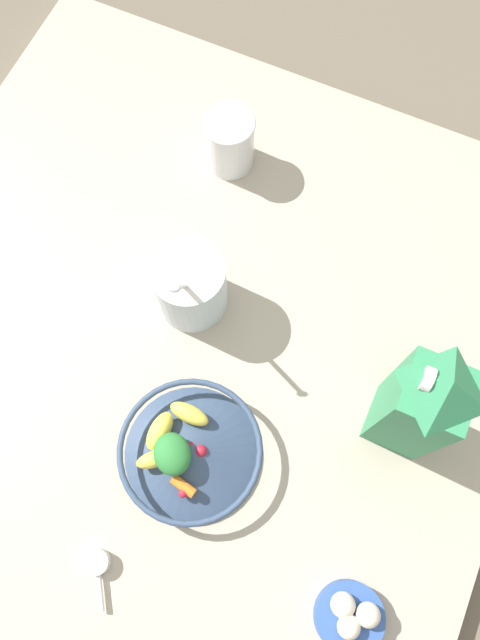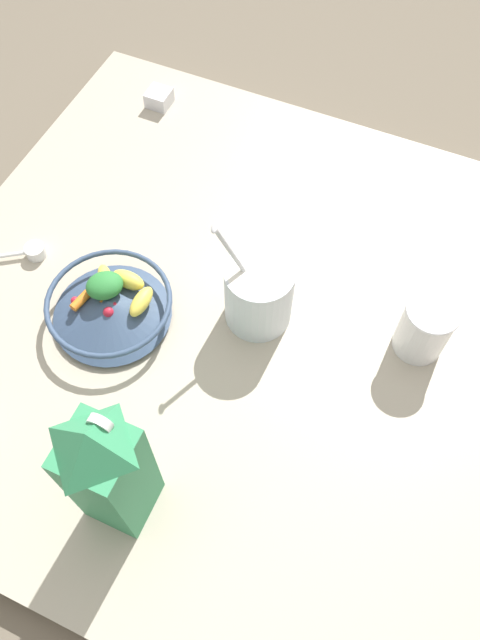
{
  "view_description": "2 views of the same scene",
  "coord_description": "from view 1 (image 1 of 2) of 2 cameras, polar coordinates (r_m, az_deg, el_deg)",
  "views": [
    {
      "loc": [
        0.26,
        0.21,
        1.07
      ],
      "look_at": [
        -0.03,
        0.08,
        0.11
      ],
      "focal_mm": 35.0,
      "sensor_mm": 36.0,
      "label": 1
    },
    {
      "loc": [
        -0.25,
        0.52,
        1.03
      ],
      "look_at": [
        -0.05,
        0.05,
        0.14
      ],
      "focal_mm": 35.0,
      "sensor_mm": 36.0,
      "label": 2
    }
  ],
  "objects": [
    {
      "name": "measuring_scoop",
      "position": [
        1.04,
        -12.92,
        -20.95
      ],
      "size": [
        0.08,
        0.06,
        0.02
      ],
      "color": "white",
      "rests_on": "countertop"
    },
    {
      "name": "countertop",
      "position": [
        1.1,
        -4.23,
        -1.18
      ],
      "size": [
        1.13,
        1.13,
        0.05
      ],
      "color": "#B2A893",
      "rests_on": "ground_plane"
    },
    {
      "name": "yogurt_tub",
      "position": [
        1.03,
        -4.6,
        3.26
      ],
      "size": [
        0.14,
        0.12,
        0.25
      ],
      "color": "silver",
      "rests_on": "countertop"
    },
    {
      "name": "fruit_bowl",
      "position": [
        1.0,
        -4.71,
        -11.84
      ],
      "size": [
        0.23,
        0.23,
        0.08
      ],
      "color": "#384C6B",
      "rests_on": "countertop"
    },
    {
      "name": "drinking_cup",
      "position": [
        1.17,
        -0.94,
        16.04
      ],
      "size": [
        0.09,
        0.09,
        0.12
      ],
      "color": "white",
      "rests_on": "countertop"
    },
    {
      "name": "milk_carton",
      "position": [
        0.93,
        16.11,
        -7.5
      ],
      "size": [
        0.09,
        0.09,
        0.3
      ],
      "color": "#338C59",
      "rests_on": "countertop"
    },
    {
      "name": "ground_plane",
      "position": [
        1.12,
        -4.15,
        -1.52
      ],
      "size": [
        6.0,
        6.0,
        0.0
      ],
      "primitive_type": "plane",
      "color": "#665B4C"
    },
    {
      "name": "garlic_bowl",
      "position": [
        1.03,
        10.05,
        -25.13
      ],
      "size": [
        0.1,
        0.1,
        0.06
      ],
      "color": "#3356A3",
      "rests_on": "countertop"
    }
  ]
}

